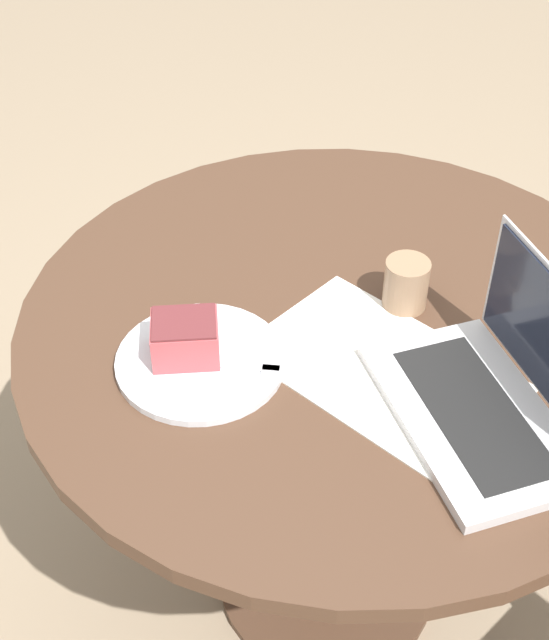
% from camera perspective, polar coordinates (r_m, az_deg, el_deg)
% --- Properties ---
extents(ground_plane, '(12.00, 12.00, 0.00)m').
position_cam_1_polar(ground_plane, '(2.01, 3.31, -16.30)').
color(ground_plane, gray).
extents(dining_table, '(1.05, 1.05, 0.76)m').
position_cam_1_polar(dining_table, '(1.54, 4.17, -4.02)').
color(dining_table, '#4C3323').
rests_on(dining_table, ground_plane).
extents(paper_document, '(0.46, 0.40, 0.00)m').
position_cam_1_polar(paper_document, '(1.35, 6.94, -3.12)').
color(paper_document, white).
rests_on(paper_document, dining_table).
extents(plate, '(0.26, 0.26, 0.01)m').
position_cam_1_polar(plate, '(1.35, -4.75, -2.63)').
color(plate, silver).
rests_on(plate, dining_table).
extents(cake_slice, '(0.12, 0.11, 0.07)m').
position_cam_1_polar(cake_slice, '(1.33, -5.73, -1.17)').
color(cake_slice, '#B74C51').
rests_on(cake_slice, plate).
extents(fork, '(0.17, 0.05, 0.00)m').
position_cam_1_polar(fork, '(1.33, -2.49, -2.95)').
color(fork, silver).
rests_on(fork, plate).
extents(coffee_glass, '(0.07, 0.07, 0.09)m').
position_cam_1_polar(coffee_glass, '(1.44, 8.41, 2.28)').
color(coffee_glass, '#997556').
rests_on(coffee_glass, dining_table).
extents(laptop, '(0.37, 0.41, 0.21)m').
position_cam_1_polar(laptop, '(1.28, 13.90, -4.72)').
color(laptop, silver).
rests_on(laptop, dining_table).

